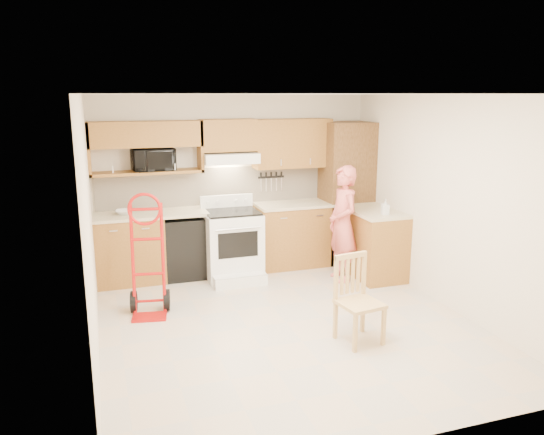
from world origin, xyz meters
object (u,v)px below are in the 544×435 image
hand_truck (147,261)px  microwave (153,159)px  range (233,239)px  dining_chair (360,300)px  person (343,224)px

hand_truck → microwave: bearing=89.3°
range → dining_chair: (0.74, -2.32, -0.10)m
microwave → hand_truck: size_ratio=0.42×
range → person: (1.39, -0.53, 0.23)m
person → dining_chair: person is taller
microwave → dining_chair: microwave is taller
person → dining_chair: bearing=-19.5°
person → dining_chair: 1.94m
range → microwave: bearing=156.0°
person → hand_truck: person is taller
person → microwave: bearing=-111.6°
range → person: bearing=-20.8°
person → hand_truck: size_ratio=1.22×
microwave → person: (2.38, -0.97, -0.85)m
microwave → dining_chair: 3.46m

